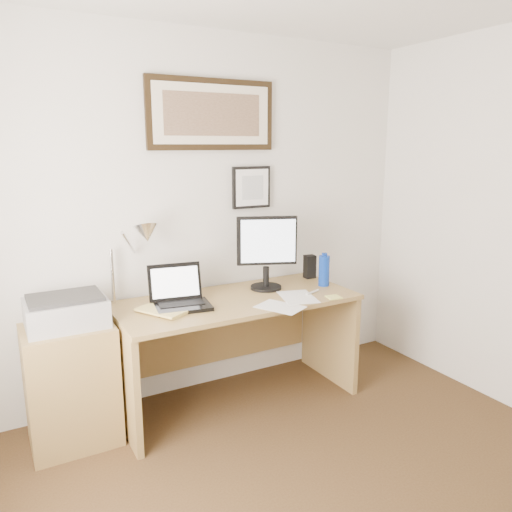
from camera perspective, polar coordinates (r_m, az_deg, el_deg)
wall_back at (r=3.50m, az=-7.25°, el=4.25°), size 3.50×0.02×2.50m
side_cabinet at (r=3.23m, az=-20.32°, el=-13.67°), size 0.50×0.40×0.73m
water_bottle at (r=3.64m, az=7.78°, el=-1.68°), size 0.08×0.08×0.22m
bottle_cap at (r=3.61m, az=7.84°, el=0.18°), size 0.04×0.04×0.02m
speaker at (r=3.84m, az=6.15°, el=-1.21°), size 0.09×0.08×0.18m
paper_sheet_a at (r=3.17m, az=2.77°, el=-5.84°), size 0.31×0.35×0.00m
paper_sheet_b at (r=3.37m, az=4.80°, el=-4.70°), size 0.29×0.36×0.00m
sticky_pad at (r=3.38m, az=8.88°, el=-4.68°), size 0.10×0.10×0.01m
marker_pen at (r=3.47m, az=6.47°, el=-4.14°), size 0.14×0.06×0.02m
book at (r=3.05m, az=-11.78°, el=-6.61°), size 0.35×0.38×0.02m
desk at (r=3.49m, az=-2.84°, el=-8.20°), size 1.60×0.70×0.75m
laptop at (r=3.20m, az=-8.68°, el=-4.72°), size 0.37×0.34×0.26m
lcd_monitor at (r=3.48m, az=1.24°, el=0.80°), size 0.40×0.22×0.52m
printer at (r=3.08m, az=-20.89°, el=-5.92°), size 0.44×0.34×0.18m
desk_lamp at (r=3.20m, az=-12.76°, el=2.12°), size 0.29×0.27×0.53m
picture_large at (r=3.50m, az=-5.03°, el=15.81°), size 0.92×0.04×0.47m
picture_small at (r=3.64m, az=-0.52°, el=7.85°), size 0.30×0.03×0.30m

